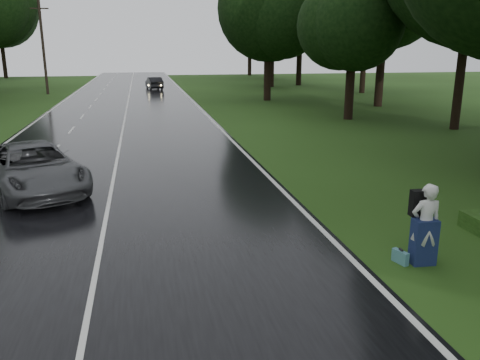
% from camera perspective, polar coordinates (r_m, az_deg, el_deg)
% --- Properties ---
extents(ground, '(160.00, 160.00, 0.00)m').
position_cam_1_polar(ground, '(11.43, -16.48, -10.33)').
color(ground, '#254815').
rests_on(ground, ground).
extents(road, '(12.00, 140.00, 0.04)m').
position_cam_1_polar(road, '(30.70, -13.53, 5.85)').
color(road, black).
rests_on(road, ground).
extents(lane_center, '(0.12, 140.00, 0.01)m').
position_cam_1_polar(lane_center, '(30.70, -13.54, 5.90)').
color(lane_center, silver).
rests_on(lane_center, road).
extents(grey_car, '(4.73, 6.41, 1.62)m').
position_cam_1_polar(grey_car, '(18.03, -22.98, 1.32)').
color(grey_car, '#454649').
rests_on(grey_car, road).
extents(far_car, '(2.07, 4.44, 1.41)m').
position_cam_1_polar(far_car, '(59.29, -10.01, 11.10)').
color(far_car, black).
rests_on(far_car, road).
extents(hitchhiker, '(0.72, 0.66, 1.91)m').
position_cam_1_polar(hitchhiker, '(11.84, 20.79, -5.16)').
color(hitchhiker, silver).
rests_on(hitchhiker, ground).
extents(suitcase, '(0.24, 0.45, 0.31)m').
position_cam_1_polar(suitcase, '(11.94, 18.24, -8.55)').
color(suitcase, teal).
rests_on(suitcase, ground).
extents(utility_pole_far, '(1.80, 0.28, 9.60)m').
position_cam_1_polar(utility_pole_far, '(56.39, -21.54, 9.32)').
color(utility_pole_far, black).
rests_on(utility_pole_far, ground).
extents(tree_right_d, '(7.62, 7.62, 11.90)m').
position_cam_1_polar(tree_right_d, '(34.89, 12.51, 6.97)').
color(tree_right_d, black).
rests_on(tree_right_d, ground).
extents(tree_right_e, '(8.93, 8.93, 13.95)m').
position_cam_1_polar(tree_right_e, '(46.53, 3.18, 9.30)').
color(tree_right_e, black).
rests_on(tree_right_e, ground).
extents(tree_right_f, '(8.42, 8.42, 13.15)m').
position_cam_1_polar(tree_right_f, '(62.75, 3.68, 10.83)').
color(tree_right_f, black).
rests_on(tree_right_f, ground).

